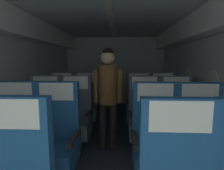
# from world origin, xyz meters

# --- Properties ---
(ground) EXTENTS (3.33, 6.40, 0.02)m
(ground) POSITION_xyz_m (0.00, 3.00, -0.01)
(ground) COLOR #2D3342
(fuselage_shell) EXTENTS (3.21, 6.05, 2.18)m
(fuselage_shell) POSITION_xyz_m (0.00, 3.26, 1.55)
(fuselage_shell) COLOR silver
(fuselage_shell) RESTS_ON ground
(seat_b_left_window) EXTENTS (0.51, 0.49, 1.15)m
(seat_b_left_window) POSITION_xyz_m (-1.03, 2.21, 0.49)
(seat_b_left_window) COLOR #38383D
(seat_b_left_window) RESTS_ON ground
(seat_b_left_aisle) EXTENTS (0.51, 0.49, 1.15)m
(seat_b_left_aisle) POSITION_xyz_m (-0.55, 2.21, 0.49)
(seat_b_left_aisle) COLOR #38383D
(seat_b_left_aisle) RESTS_ON ground
(seat_b_right_aisle) EXTENTS (0.51, 0.49, 1.15)m
(seat_b_right_aisle) POSITION_xyz_m (1.03, 2.19, 0.49)
(seat_b_right_aisle) COLOR #38383D
(seat_b_right_aisle) RESTS_ON ground
(seat_b_right_window) EXTENTS (0.51, 0.49, 1.15)m
(seat_b_right_window) POSITION_xyz_m (0.56, 2.20, 0.49)
(seat_b_right_window) COLOR #38383D
(seat_b_right_window) RESTS_ON ground
(seat_c_left_window) EXTENTS (0.51, 0.49, 1.15)m
(seat_c_left_window) POSITION_xyz_m (-1.03, 3.02, 0.49)
(seat_c_left_window) COLOR #38383D
(seat_c_left_window) RESTS_ON ground
(seat_c_left_aisle) EXTENTS (0.51, 0.49, 1.15)m
(seat_c_left_aisle) POSITION_xyz_m (-0.54, 3.03, 0.49)
(seat_c_left_aisle) COLOR #38383D
(seat_c_left_aisle) RESTS_ON ground
(seat_c_right_aisle) EXTENTS (0.51, 0.49, 1.15)m
(seat_c_right_aisle) POSITION_xyz_m (1.03, 3.01, 0.49)
(seat_c_right_aisle) COLOR #38383D
(seat_c_right_aisle) RESTS_ON ground
(seat_c_right_window) EXTENTS (0.51, 0.49, 1.15)m
(seat_c_right_window) POSITION_xyz_m (0.55, 3.02, 0.49)
(seat_c_right_window) COLOR #38383D
(seat_c_right_window) RESTS_ON ground
(seat_d_left_window) EXTENTS (0.51, 0.49, 1.15)m
(seat_d_left_window) POSITION_xyz_m (-1.03, 3.84, 0.49)
(seat_d_left_window) COLOR #38383D
(seat_d_left_window) RESTS_ON ground
(seat_d_left_aisle) EXTENTS (0.51, 0.49, 1.15)m
(seat_d_left_aisle) POSITION_xyz_m (-0.54, 3.86, 0.49)
(seat_d_left_aisle) COLOR #38383D
(seat_d_left_aisle) RESTS_ON ground
(seat_d_right_aisle) EXTENTS (0.51, 0.49, 1.15)m
(seat_d_right_aisle) POSITION_xyz_m (1.03, 3.84, 0.49)
(seat_d_right_aisle) COLOR #38383D
(seat_d_right_aisle) RESTS_ON ground
(seat_d_right_window) EXTENTS (0.51, 0.49, 1.15)m
(seat_d_right_window) POSITION_xyz_m (0.54, 3.84, 0.49)
(seat_d_right_window) COLOR #38383D
(seat_d_right_window) RESTS_ON ground
(flight_attendant) EXTENTS (0.43, 0.28, 1.57)m
(flight_attendant) POSITION_xyz_m (-0.02, 2.99, 0.96)
(flight_attendant) COLOR black
(flight_attendant) RESTS_ON ground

